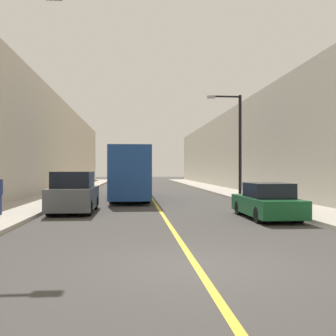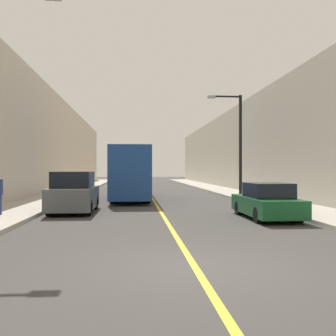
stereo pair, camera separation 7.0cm
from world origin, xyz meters
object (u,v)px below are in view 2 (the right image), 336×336
Objects in this scene: bus at (131,173)px; car_right_near at (267,202)px; street_lamp_right at (237,139)px; parked_suv_left at (74,194)px.

bus is 2.57× the size of car_right_near.
street_lamp_right is (6.97, -2.00, 2.19)m from bus.
bus reaches higher than car_right_near.
street_lamp_right reaches higher than car_right_near.
car_right_near is at bearing -19.96° from parked_suv_left.
parked_suv_left is (-2.59, -8.39, -0.93)m from bus.
bus is at bearing 72.83° from parked_suv_left.
street_lamp_right reaches higher than parked_suv_left.
parked_suv_left is at bearing 160.04° from car_right_near.
car_right_near is at bearing -63.46° from bus.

